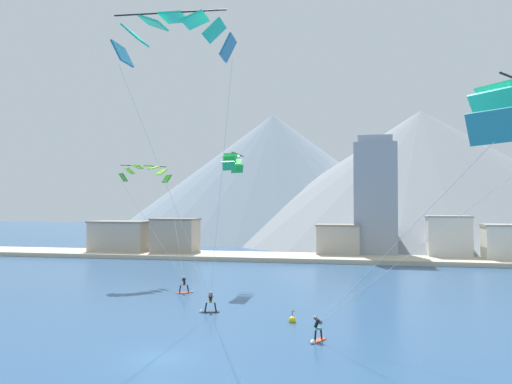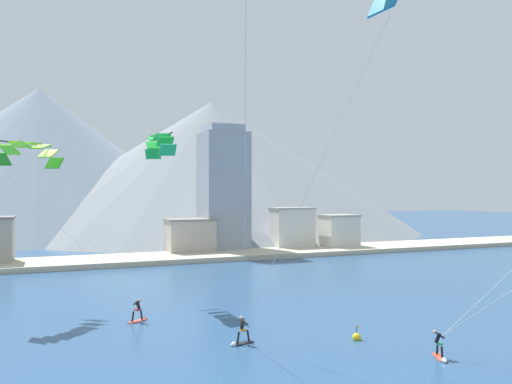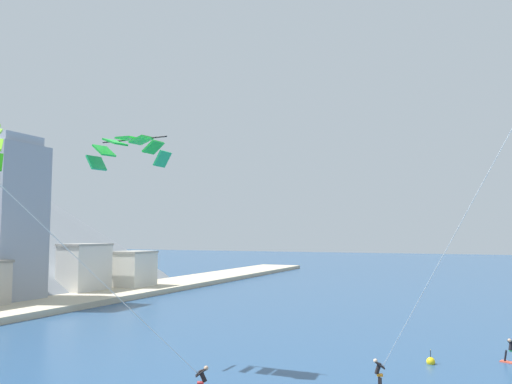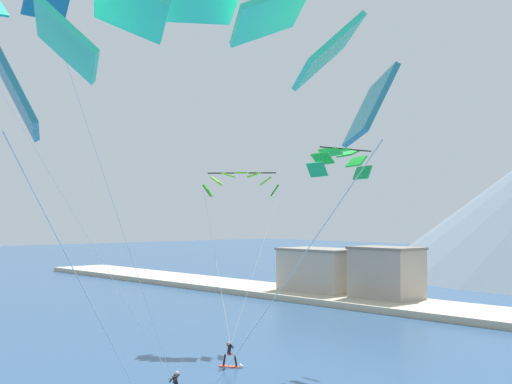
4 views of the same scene
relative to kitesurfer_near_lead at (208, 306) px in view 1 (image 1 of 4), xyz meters
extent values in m
plane|color=navy|center=(0.82, -12.32, -0.54)|extent=(400.00, 400.00, 0.00)
cube|color=black|center=(0.20, 0.03, -0.51)|extent=(1.51, 0.83, 0.07)
cylinder|color=black|center=(0.58, 0.14, -0.10)|extent=(0.27, 0.19, 0.75)
cylinder|color=black|center=(-0.18, -0.08, -0.10)|extent=(0.27, 0.19, 0.75)
cube|color=orange|center=(0.20, 0.03, 0.31)|extent=(0.32, 0.37, 0.12)
cylinder|color=black|center=(0.18, 0.11, 0.65)|extent=(0.33, 0.45, 0.64)
cylinder|color=black|center=(0.32, 0.05, 0.83)|extent=(0.23, 0.54, 0.41)
cylinder|color=black|center=(0.09, -0.02, 0.83)|extent=(0.23, 0.54, 0.41)
cylinder|color=black|center=(0.26, -0.16, 0.80)|extent=(0.51, 0.18, 0.03)
sphere|color=beige|center=(0.14, 0.24, 1.05)|extent=(0.23, 0.23, 0.23)
cone|color=white|center=(-0.63, -0.22, -0.44)|extent=(0.39, 0.43, 0.36)
cube|color=#E54C33|center=(-5.04, 8.11, -0.51)|extent=(1.46, 1.12, 0.07)
cylinder|color=black|center=(-5.38, 7.91, -0.10)|extent=(0.28, 0.24, 0.76)
cylinder|color=black|center=(-4.70, 8.32, -0.10)|extent=(0.28, 0.24, 0.76)
cube|color=red|center=(-5.04, 8.11, 0.32)|extent=(0.37, 0.40, 0.12)
cylinder|color=black|center=(-4.98, 8.01, 0.66)|extent=(0.43, 0.51, 0.65)
cylinder|color=black|center=(-5.14, 8.03, 0.85)|extent=(0.36, 0.51, 0.42)
cylinder|color=black|center=(-4.93, 8.16, 0.85)|extent=(0.36, 0.51, 0.42)
cylinder|color=black|center=(-5.13, 8.25, 0.82)|extent=(0.46, 0.30, 0.03)
sphere|color=tan|center=(-4.89, 7.86, 1.05)|extent=(0.23, 0.23, 0.23)
cone|color=white|center=(-4.30, 8.56, -0.44)|extent=(0.44, 0.46, 0.36)
cube|color=#E54C33|center=(9.62, -6.83, -0.51)|extent=(0.99, 1.49, 0.07)
cylinder|color=black|center=(9.78, -6.47, -0.12)|extent=(0.20, 0.27, 0.71)
cylinder|color=black|center=(9.46, -7.19, -0.12)|extent=(0.20, 0.27, 0.71)
cube|color=#33B266|center=(9.62, -6.83, 0.27)|extent=(0.37, 0.33, 0.12)
cylinder|color=black|center=(9.53, -6.79, 0.59)|extent=(0.47, 0.36, 0.61)
cylinder|color=black|center=(9.67, -6.72, 0.77)|extent=(0.50, 0.28, 0.39)
cylinder|color=black|center=(9.57, -6.93, 0.77)|extent=(0.50, 0.28, 0.39)
cylinder|color=black|center=(9.78, -6.90, 0.74)|extent=(0.24, 0.49, 0.03)
sphere|color=tan|center=(9.38, -6.72, 0.96)|extent=(0.22, 0.22, 0.22)
cone|color=white|center=(9.27, -7.62, -0.44)|extent=(0.45, 0.42, 0.36)
cube|color=#17719A|center=(4.12, -9.16, 18.39)|extent=(0.93, 1.97, 1.44)
cube|color=#14CC9D|center=(3.23, -9.23, 19.55)|extent=(1.33, 1.99, 1.15)
cube|color=#14CC9D|center=(1.97, -9.30, 20.31)|extent=(1.56, 2.00, 0.71)
cube|color=#14CC9D|center=(0.53, -9.35, 20.57)|extent=(1.59, 2.00, 0.18)
cube|color=#14CC9D|center=(-0.91, -9.40, 20.31)|extent=(1.51, 2.00, 0.71)
cube|color=#14CC9D|center=(-2.16, -9.42, 19.55)|extent=(1.24, 1.99, 1.15)
cube|color=#17719A|center=(-3.06, -9.41, 18.39)|extent=(0.82, 1.97, 1.44)
cylinder|color=black|center=(0.56, -10.23, 20.55)|extent=(7.34, 0.59, 0.10)
cylinder|color=silver|center=(2.33, -4.64, 9.25)|extent=(4.17, 9.01, 16.92)
cylinder|color=silver|center=(-1.54, -4.77, 9.25)|extent=(3.62, 9.28, 16.92)
cube|color=#269715|center=(-14.41, 13.41, 11.51)|extent=(1.52, 1.56, 1.01)
cube|color=#8DF02D|center=(-13.88, 13.92, 12.29)|extent=(1.69, 1.72, 0.81)
cube|color=#8DF02D|center=(-13.21, 14.58, 12.79)|extent=(1.79, 1.80, 0.52)
cube|color=#8DF02D|center=(-12.48, 15.33, 12.96)|extent=(1.82, 1.81, 0.17)
cube|color=#8DF02D|center=(-11.75, 16.08, 12.79)|extent=(1.81, 1.78, 0.52)
cube|color=#8DF02D|center=(-11.11, 16.77, 12.29)|extent=(1.73, 1.68, 0.81)
cube|color=#269715|center=(-10.62, 17.31, 11.51)|extent=(1.57, 1.50, 1.01)
cylinder|color=black|center=(-12.95, 15.78, 12.98)|extent=(4.16, 3.99, 0.10)
cylinder|color=silver|center=(-9.86, 10.74, 5.93)|extent=(9.51, 5.02, 10.25)
cylinder|color=silver|center=(-7.79, 12.88, 5.93)|extent=(5.36, 9.30, 10.25)
cube|color=#30E7A7|center=(19.78, -12.94, 14.03)|extent=(2.71, 2.48, 0.38)
cube|color=#30E7A7|center=(19.05, -14.21, 13.76)|extent=(2.71, 2.34, 0.91)
cube|color=#30E7A7|center=(18.48, -15.34, 12.99)|extent=(2.62, 2.05, 1.32)
cube|color=teal|center=(18.13, -16.19, 11.82)|extent=(2.43, 1.64, 1.55)
cylinder|color=silver|center=(15.93, -8.33, 5.93)|extent=(12.34, 2.90, 10.41)
cylinder|color=silver|center=(13.92, -11.68, 5.93)|extent=(8.31, 9.60, 10.41)
cube|color=#21BA60|center=(-1.97, 18.02, 12.61)|extent=(1.44, 0.64, 1.03)
cube|color=green|center=(-1.98, 17.37, 13.39)|extent=(1.45, 0.90, 0.85)
cube|color=green|center=(-1.97, 16.49, 13.90)|extent=(1.46, 1.08, 0.57)
cube|color=green|center=(-1.93, 15.49, 14.08)|extent=(1.47, 1.14, 0.22)
cube|color=green|center=(-1.86, 14.48, 13.90)|extent=(1.47, 1.15, 0.57)
cube|color=green|center=(-1.77, 13.61, 13.39)|extent=(1.46, 1.03, 0.85)
cube|color=#21BA60|center=(-1.68, 12.96, 12.61)|extent=(1.44, 0.79, 1.03)
cylinder|color=black|center=(-1.30, 15.52, 14.12)|extent=(0.17, 5.22, 0.10)
sphere|color=yellow|center=(7.27, -1.98, -0.39)|extent=(0.56, 0.56, 0.56)
cylinder|color=black|center=(7.27, -1.98, 0.11)|extent=(0.04, 0.04, 0.44)
cube|color=yellow|center=(7.36, -1.98, 0.29)|extent=(0.18, 0.01, 0.12)
cube|color=beige|center=(0.82, 40.64, -0.19)|extent=(180.00, 10.00, 0.70)
cube|color=silver|center=(33.65, 42.16, 2.26)|extent=(5.56, 4.46, 5.60)
cube|color=#99958B|center=(33.65, 42.16, 5.21)|extent=(5.79, 4.64, 0.30)
cube|color=silver|center=(26.33, 44.97, 2.86)|extent=(6.67, 4.04, 6.81)
cube|color=#9D9992|center=(26.33, 44.97, 6.42)|extent=(6.94, 4.21, 0.30)
cube|color=#B7AD9E|center=(-29.43, 42.46, 2.28)|extent=(9.94, 5.82, 5.66)
cube|color=gray|center=(-29.43, 42.46, 5.26)|extent=(10.34, 6.06, 0.30)
cube|color=#B7AD9E|center=(8.85, 44.78, 2.10)|extent=(6.97, 5.01, 5.29)
cube|color=gray|center=(8.85, 44.78, 4.90)|extent=(7.25, 5.21, 0.30)
cube|color=#A89E8E|center=(-18.99, 42.23, 2.55)|extent=(7.52, 4.82, 6.20)
cube|color=slate|center=(-18.99, 42.23, 5.80)|extent=(7.82, 5.01, 0.30)
cube|color=#999EA8|center=(14.90, 46.82, 9.04)|extent=(7.00, 7.00, 19.17)
cube|color=#A8ADB9|center=(14.90, 46.82, 19.23)|extent=(5.60, 5.60, 1.20)
cone|color=gray|center=(27.94, 94.52, 16.02)|extent=(103.61, 103.61, 33.13)
cone|color=gray|center=(-13.29, 109.56, 17.59)|extent=(96.42, 96.42, 36.26)
camera|label=1|loc=(12.28, -39.75, 8.40)|focal=35.00mm
camera|label=2|loc=(-11.10, -29.14, 8.89)|focal=35.00mm
camera|label=3|loc=(-27.73, -5.07, 7.88)|focal=35.00mm
camera|label=4|loc=(31.76, -21.90, 9.49)|focal=50.00mm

